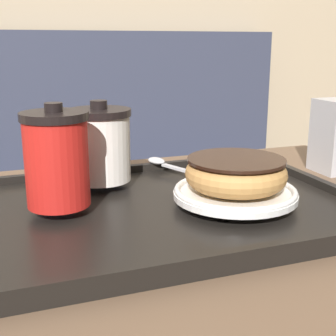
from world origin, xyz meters
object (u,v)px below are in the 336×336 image
(coffee_cup_rear, at_px, (100,144))
(donut_chocolate_glazed, at_px, (236,173))
(coffee_cup_front, at_px, (57,159))
(spoon, at_px, (163,163))

(coffee_cup_rear, height_order, donut_chocolate_glazed, coffee_cup_rear)
(coffee_cup_rear, xyz_separation_m, donut_chocolate_glazed, (0.15, -0.14, -0.02))
(donut_chocolate_glazed, bearing_deg, coffee_cup_rear, 136.00)
(coffee_cup_front, xyz_separation_m, donut_chocolate_glazed, (0.22, -0.05, -0.03))
(coffee_cup_front, distance_m, coffee_cup_rear, 0.12)
(donut_chocolate_glazed, distance_m, spoon, 0.19)
(coffee_cup_front, height_order, donut_chocolate_glazed, coffee_cup_front)
(coffee_cup_front, distance_m, spoon, 0.24)
(spoon, bearing_deg, coffee_cup_rear, 88.37)
(donut_chocolate_glazed, xyz_separation_m, spoon, (-0.03, 0.19, -0.03))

